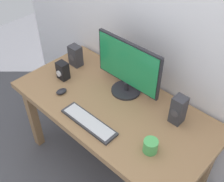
# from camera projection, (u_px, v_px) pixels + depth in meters

# --- Properties ---
(ground_plane) EXTENTS (6.00, 6.00, 0.00)m
(ground_plane) POSITION_uv_depth(u_px,v_px,m) (113.00, 164.00, 2.43)
(ground_plane) COLOR #4C4C51
(desk) EXTENTS (1.48, 0.74, 0.73)m
(desk) POSITION_uv_depth(u_px,v_px,m) (113.00, 113.00, 2.02)
(desk) COLOR #936D47
(desk) RESTS_ON ground_plane
(monitor) EXTENTS (0.54, 0.22, 0.41)m
(monitor) POSITION_uv_depth(u_px,v_px,m) (128.00, 68.00, 1.93)
(monitor) COLOR #232328
(monitor) RESTS_ON desk
(keyboard_primary) EXTENTS (0.42, 0.12, 0.02)m
(keyboard_primary) POSITION_uv_depth(u_px,v_px,m) (89.00, 122.00, 1.82)
(keyboard_primary) COLOR #333338
(keyboard_primary) RESTS_ON desk
(mouse) EXTENTS (0.07, 0.09, 0.03)m
(mouse) POSITION_uv_depth(u_px,v_px,m) (61.00, 91.00, 2.04)
(mouse) COLOR #232328
(mouse) RESTS_ON desk
(speaker_right) EXTENTS (0.08, 0.09, 0.20)m
(speaker_right) POSITION_uv_depth(u_px,v_px,m) (178.00, 110.00, 1.77)
(speaker_right) COLOR #333338
(speaker_right) RESTS_ON desk
(speaker_left) EXTENTS (0.10, 0.08, 0.18)m
(speaker_left) POSITION_uv_depth(u_px,v_px,m) (75.00, 56.00, 2.26)
(speaker_left) COLOR #333338
(speaker_left) RESTS_ON desk
(audio_controller) EXTENTS (0.09, 0.08, 0.14)m
(audio_controller) POSITION_uv_depth(u_px,v_px,m) (63.00, 71.00, 2.14)
(audio_controller) COLOR black
(audio_controller) RESTS_ON desk
(coffee_mug) EXTENTS (0.09, 0.09, 0.09)m
(coffee_mug) POSITION_uv_depth(u_px,v_px,m) (150.00, 146.00, 1.63)
(coffee_mug) COLOR #4CB259
(coffee_mug) RESTS_ON desk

